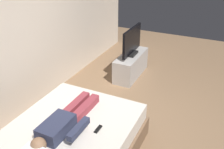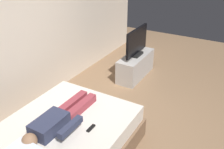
# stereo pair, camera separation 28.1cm
# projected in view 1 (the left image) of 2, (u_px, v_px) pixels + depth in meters

# --- Properties ---
(ground_plane) EXTENTS (10.00, 10.00, 0.00)m
(ground_plane) POSITION_uv_depth(u_px,v_px,m) (130.00, 132.00, 3.88)
(ground_plane) COLOR #8C6B4C
(back_wall) EXTENTS (6.40, 0.10, 2.80)m
(back_wall) POSITION_uv_depth(u_px,v_px,m) (39.00, 23.00, 4.27)
(back_wall) COLOR beige
(back_wall) RESTS_ON ground
(bed) EXTENTS (2.02, 1.56, 0.54)m
(bed) POSITION_uv_depth(u_px,v_px,m) (68.00, 146.00, 3.24)
(bed) COLOR brown
(bed) RESTS_ON ground
(person) EXTENTS (1.26, 0.46, 0.18)m
(person) POSITION_uv_depth(u_px,v_px,m) (64.00, 122.00, 3.11)
(person) COLOR #2D334C
(person) RESTS_ON bed
(remote) EXTENTS (0.15, 0.04, 0.02)m
(remote) POSITION_uv_depth(u_px,v_px,m) (98.00, 129.00, 3.11)
(remote) COLOR black
(remote) RESTS_ON bed
(tv_stand) EXTENTS (1.10, 0.40, 0.50)m
(tv_stand) POSITION_uv_depth(u_px,v_px,m) (131.00, 65.00, 5.45)
(tv_stand) COLOR #B7B2AD
(tv_stand) RESTS_ON ground
(tv) EXTENTS (0.88, 0.20, 0.59)m
(tv) POSITION_uv_depth(u_px,v_px,m) (132.00, 42.00, 5.20)
(tv) COLOR black
(tv) RESTS_ON tv_stand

